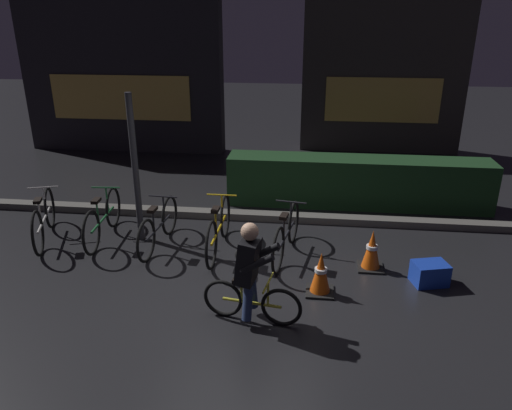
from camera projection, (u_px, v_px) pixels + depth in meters
The scene contains 15 objects.
ground_plane at pixel (236, 283), 6.48m from camera, with size 40.00×40.00×0.00m, color black.
sidewalk_curb at pixel (255, 216), 8.49m from camera, with size 12.00×0.24×0.12m, color #56544F.
hedge_row at pixel (357, 182), 8.98m from camera, with size 4.80×0.70×0.91m, color #19381C.
storefront_left at pixel (122, 70), 12.15m from camera, with size 5.10×0.54×4.12m.
storefront_right at pixel (383, 76), 12.13m from camera, with size 4.03×0.54×3.85m.
street_post at pixel (135, 169), 7.35m from camera, with size 0.10×0.10×2.31m, color #2D2D33.
parked_bike_leftmost at pixel (44, 219), 7.60m from camera, with size 0.62×1.65×0.80m.
parked_bike_left_mid at pixel (103, 218), 7.63m from camera, with size 0.46×1.70×0.78m.
parked_bike_center_left at pixel (158, 226), 7.38m from camera, with size 0.46×1.60×0.74m.
parked_bike_center_right at pixel (219, 229), 7.24m from camera, with size 0.46×1.76×0.81m.
parked_bike_right_mid at pixel (286, 235), 7.08m from camera, with size 0.46×1.66×0.77m.
traffic_cone_near at pixel (321, 274), 6.16m from camera, with size 0.36×0.36×0.57m.
traffic_cone_far at pixel (372, 250), 6.76m from camera, with size 0.36×0.36×0.58m.
blue_crate at pixel (430, 273), 6.42m from camera, with size 0.44×0.32×0.30m, color #193DB7.
cyclist at pixel (250, 272), 5.49m from camera, with size 1.18×0.58×1.25m.
Camera 1 is at (0.93, -5.57, 3.36)m, focal length 33.97 mm.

